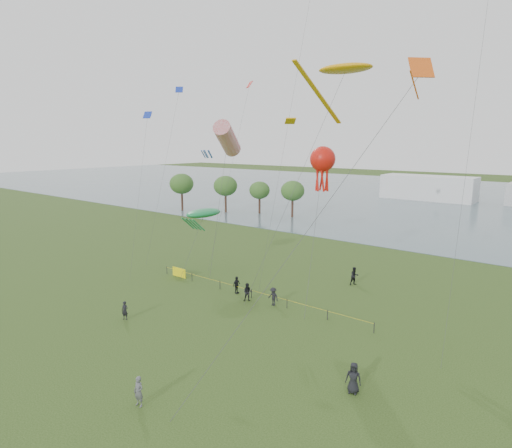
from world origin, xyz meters
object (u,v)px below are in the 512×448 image
Objects in this scene: fence at (205,279)px; kite_flyer at (139,392)px; kite_stingray at (344,70)px; kite_octopus at (323,160)px.

kite_flyer is at bearing -55.12° from fence.
kite_stingray reaches higher than fence.
kite_octopus is (-2.18, 0.70, -7.43)m from kite_stingray.
kite_stingray reaches higher than kite_octopus.
kite_flyer is 24.57m from kite_octopus.
fence is at bearing 118.94° from kite_flyer.
kite_octopus is (-1.11, 21.48, 11.88)m from kite_flyer.
kite_stingray is (1.07, 20.78, 19.31)m from kite_flyer.
kite_stingray reaches higher than kite_flyer.
kite_stingray is at bearing 81.12° from kite_flyer.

